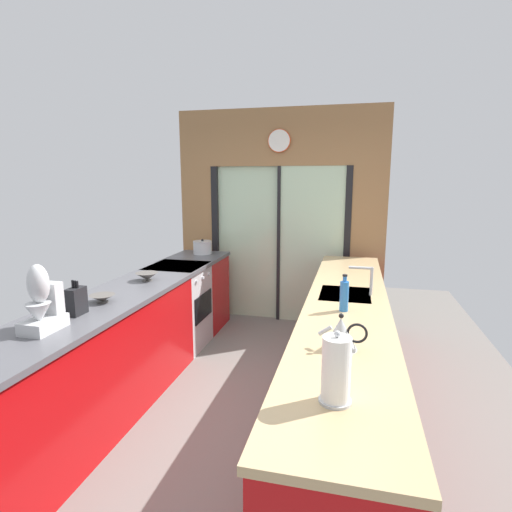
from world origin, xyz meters
name	(u,v)px	position (x,y,z in m)	size (l,w,h in m)	color
ground_plane	(242,383)	(0.00, 0.60, -0.01)	(5.04, 7.60, 0.02)	slate
back_wall_unit	(279,204)	(0.00, 2.40, 1.52)	(2.64, 0.12, 2.70)	olive
left_counter_run	(123,345)	(-0.91, 0.13, 0.47)	(0.62, 3.80, 0.92)	#AD0C0F
right_counter_run	(345,359)	(0.91, 0.30, 0.46)	(0.62, 3.80, 0.92)	#AD0C0F
sink_faucet	(367,276)	(1.05, 0.55, 1.08)	(0.19, 0.02, 0.23)	#B7BABC
oven_range	(178,307)	(-0.91, 1.25, 0.46)	(0.60, 0.60, 0.92)	#B7BABC
mixing_bowl_near	(102,298)	(-0.89, -0.13, 0.95)	(0.19, 0.19, 0.06)	#514C47
mixing_bowl_far	(147,276)	(-0.89, 0.56, 0.96)	(0.20, 0.20, 0.07)	#514C47
knife_block	(76,301)	(-0.89, -0.41, 1.02)	(0.08, 0.14, 0.24)	black
stand_mixer	(42,305)	(-0.89, -0.72, 1.08)	(0.17, 0.27, 0.42)	#B7BABC
stock_pot	(202,247)	(-0.89, 1.97, 1.00)	(0.23, 0.23, 0.19)	#B7BABC
kettle	(341,333)	(0.89, -0.57, 1.01)	(0.27, 0.18, 0.20)	#B7BABC
soap_bottle	(344,295)	(0.89, 0.10, 1.03)	(0.06, 0.06, 0.26)	#286BB7
paper_towel_roll	(336,370)	(0.89, -1.13, 1.06)	(0.14, 0.14, 0.31)	#B7BABC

